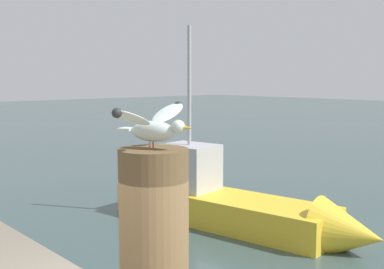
{
  "coord_description": "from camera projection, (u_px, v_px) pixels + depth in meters",
  "views": [
    {
      "loc": [
        1.99,
        -1.77,
        2.99
      ],
      "look_at": [
        0.14,
        -0.12,
        2.7
      ],
      "focal_mm": 45.46,
      "sensor_mm": 36.0,
      "label": 1
    }
  ],
  "objects": [
    {
      "name": "boat_yellow",
      "position": [
        242.0,
        206.0,
        9.67
      ],
      "size": [
        5.83,
        2.11,
        4.32
      ],
      "color": "yellow",
      "rests_on": "ground_plane"
    },
    {
      "name": "mooring_post",
      "position": [
        154.0,
        261.0,
        2.4
      ],
      "size": [
        0.34,
        0.34,
        1.12
      ],
      "primitive_type": "cylinder",
      "color": "brown",
      "rests_on": "harbor_quay"
    },
    {
      "name": "seagull",
      "position": [
        154.0,
        125.0,
        2.32
      ],
      "size": [
        0.39,
        0.62,
        0.21
      ],
      "color": "#C67660",
      "rests_on": "mooring_post"
    }
  ]
}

